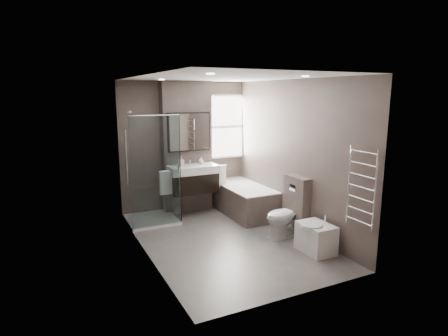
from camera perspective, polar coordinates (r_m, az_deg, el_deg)
room at (r=5.88m, az=0.31°, el=0.88°), size 2.70×3.90×2.70m
vanity_pier at (r=7.49m, az=-5.73°, el=3.09°), size 1.00×0.25×2.60m
vanity at (r=7.27m, az=-4.68°, el=-1.62°), size 0.95×0.47×0.66m
mirror_cabinet at (r=7.30m, az=-5.33°, el=5.50°), size 0.86×0.08×0.76m
towel_left at (r=7.08m, az=-8.85°, el=-2.25°), size 0.24×0.06×0.44m
towel_right at (r=7.47m, az=-0.62°, el=-1.39°), size 0.24×0.06×0.44m
shower_enclosure at (r=7.03m, az=-10.15°, el=-4.31°), size 0.90×0.90×2.00m
bathtub at (r=7.47m, az=2.93°, el=-4.61°), size 0.75×1.60×0.57m
window at (r=7.89m, az=0.13°, el=6.31°), size 0.98×0.06×1.33m
toilet at (r=6.36m, az=9.37°, el=-7.13°), size 0.78×0.51×0.74m
cistern_box at (r=6.48m, az=10.98°, el=-5.60°), size 0.19×0.55×1.00m
bidet at (r=5.90m, az=13.80°, el=-10.22°), size 0.47×0.55×0.57m
towel_radiator at (r=5.38m, az=20.23°, el=-2.78°), size 0.03×0.49×1.10m
soap_bottle_a at (r=7.12m, az=-6.49°, el=0.99°), size 0.09×0.09×0.19m
soap_bottle_b at (r=7.35m, az=-3.52°, el=1.15°), size 0.11×0.11×0.14m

